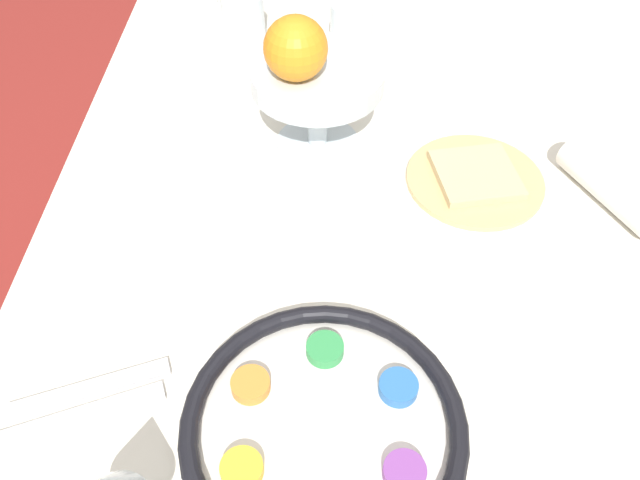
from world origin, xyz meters
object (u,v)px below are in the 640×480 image
at_px(napkin_roll, 612,185).
at_px(cup_mid, 244,17).
at_px(cup_near, 351,25).
at_px(orange_fruit, 296,48).
at_px(seder_plate, 324,427).
at_px(bread_plate, 475,178).
at_px(fruit_stand, 317,86).

distance_m(napkin_roll, cup_mid, 0.67).
height_order(napkin_roll, cup_near, cup_near).
height_order(orange_fruit, cup_near, orange_fruit).
height_order(seder_plate, cup_near, cup_near).
xyz_separation_m(seder_plate, cup_mid, (0.75, 0.15, 0.02)).
xyz_separation_m(orange_fruit, cup_mid, (0.32, 0.11, -0.13)).
height_order(bread_plate, cup_mid, cup_mid).
height_order(seder_plate, bread_plate, seder_plate).
bearing_deg(cup_near, napkin_roll, -138.23).
relative_size(orange_fruit, cup_near, 1.05).
xyz_separation_m(bread_plate, cup_mid, (0.38, 0.36, 0.03)).
height_order(bread_plate, cup_near, cup_near).
xyz_separation_m(fruit_stand, bread_plate, (-0.08, -0.22, -0.10)).
bearing_deg(seder_plate, orange_fruit, 5.67).
xyz_separation_m(fruit_stand, napkin_roll, (-0.11, -0.40, -0.08)).
bearing_deg(bread_plate, cup_mid, 43.52).
relative_size(fruit_stand, napkin_roll, 1.10).
bearing_deg(cup_near, orange_fruit, 165.12).
distance_m(orange_fruit, bread_plate, 0.30).
distance_m(fruit_stand, cup_mid, 0.34).
bearing_deg(cup_mid, orange_fruit, -161.11).
bearing_deg(cup_mid, bread_plate, -136.48).
bearing_deg(seder_plate, fruit_stand, 2.03).
bearing_deg(cup_near, bread_plate, -154.50).
bearing_deg(seder_plate, bread_plate, -28.74).
relative_size(seder_plate, fruit_stand, 1.55).
height_order(napkin_roll, cup_mid, cup_mid).
relative_size(orange_fruit, cup_mid, 1.05).
distance_m(bread_plate, cup_near, 0.39).
bearing_deg(cup_mid, cup_near, -97.34).
bearing_deg(seder_plate, cup_near, -2.90).
relative_size(bread_plate, napkin_roll, 1.14).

